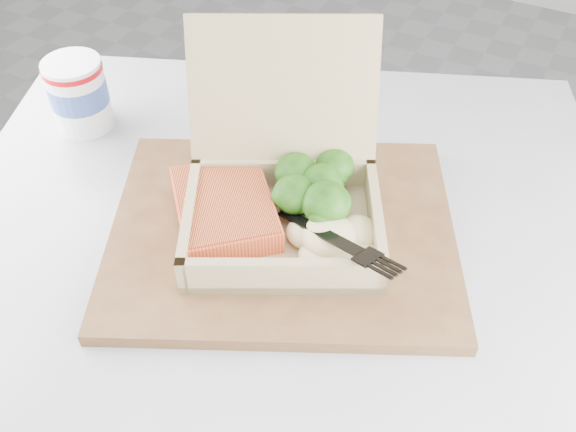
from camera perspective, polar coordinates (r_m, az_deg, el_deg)
The scene contains 10 objects.
floor at distance 1.41m, azimuth -4.52°, elevation -14.60°, with size 4.00×4.00×0.00m, color gray.
cafe_table at distance 0.82m, azimuth -1.01°, elevation -12.44°, with size 0.97×0.97×0.71m.
serving_tray at distance 0.69m, azimuth -0.49°, elevation -1.40°, with size 0.36×0.29×0.02m, color brown.
takeout_container at distance 0.67m, azimuth -0.44°, elevation 3.09°, with size 0.28×0.29×0.18m.
salmon_fillet at distance 0.67m, azimuth -5.67°, elevation 0.68°, with size 0.10×0.13×0.03m, color #FF5131.
broccoli_pile at distance 0.68m, azimuth 2.99°, elevation 2.36°, with size 0.11×0.11×0.04m, color #377B1B, non-canonical shape.
mashed_potatoes at distance 0.64m, azimuth 3.70°, elevation -1.86°, with size 0.09×0.08×0.03m, color #F1E49C.
plastic_fork at distance 0.64m, azimuth 1.46°, elevation -0.22°, with size 0.16×0.08×0.04m.
paper_cup at distance 0.85m, azimuth -18.15°, elevation 10.40°, with size 0.07×0.07×0.09m.
receipt at distance 0.83m, azimuth 0.94°, elevation 7.55°, with size 0.07×0.13×0.00m, color white.
Camera 1 is at (0.42, -0.58, 1.22)m, focal length 40.00 mm.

